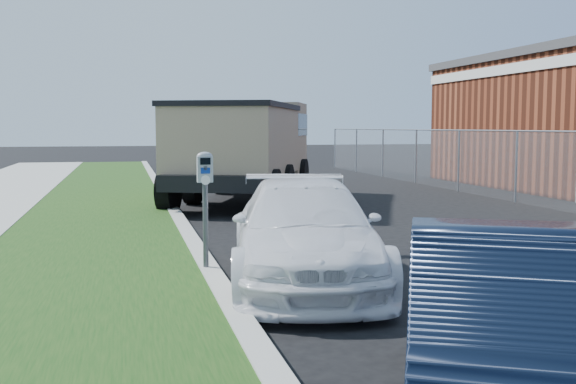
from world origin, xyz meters
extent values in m
plane|color=black|center=(0.00, 0.00, 0.00)|extent=(120.00, 120.00, 0.00)
cube|color=#96968E|center=(-2.60, 2.00, 0.07)|extent=(0.25, 50.00, 0.15)
cube|color=#143C10|center=(-4.20, 2.00, 0.07)|extent=(3.00, 50.00, 0.13)
plane|color=slate|center=(6.00, 7.00, 0.90)|extent=(0.00, 30.00, 30.00)
cylinder|color=gray|center=(6.00, 7.00, 1.80)|extent=(0.04, 30.00, 0.04)
cylinder|color=gray|center=(6.00, 7.00, 0.90)|extent=(0.06, 0.06, 1.80)
cylinder|color=gray|center=(6.00, 10.00, 0.90)|extent=(0.06, 0.06, 1.80)
cylinder|color=gray|center=(6.00, 13.00, 0.90)|extent=(0.06, 0.06, 1.80)
cylinder|color=gray|center=(6.00, 16.00, 0.90)|extent=(0.06, 0.06, 1.80)
cylinder|color=gray|center=(6.00, 19.00, 0.90)|extent=(0.06, 0.06, 1.80)
cylinder|color=gray|center=(6.00, 22.00, 0.90)|extent=(0.06, 0.06, 1.80)
cube|color=silver|center=(7.48, 8.00, 3.60)|extent=(0.06, 14.00, 0.30)
cylinder|color=#3F4247|center=(-2.64, 0.28, 0.67)|extent=(0.07, 0.07, 1.06)
cube|color=gray|center=(-2.64, 0.28, 1.38)|extent=(0.19, 0.13, 0.32)
ellipsoid|color=gray|center=(-2.64, 0.28, 1.54)|extent=(0.20, 0.13, 0.12)
cube|color=black|center=(-2.64, 0.21, 1.49)|extent=(0.13, 0.01, 0.08)
cube|color=navy|center=(-2.64, 0.21, 1.37)|extent=(0.12, 0.01, 0.07)
cylinder|color=silver|center=(-2.64, 0.21, 1.25)|extent=(0.12, 0.01, 0.12)
cube|color=#3F4247|center=(-2.64, 0.21, 1.40)|extent=(0.04, 0.01, 0.05)
imported|color=white|center=(-1.50, -0.14, 0.62)|extent=(2.49, 4.51, 1.24)
imported|color=black|center=(-1.42, -4.85, 0.66)|extent=(2.93, 4.20, 1.31)
cube|color=black|center=(-0.70, 8.58, 0.73)|extent=(4.54, 6.79, 0.35)
cube|color=#8C755A|center=(0.20, 10.71, 1.56)|extent=(2.88, 2.59, 2.01)
cube|color=black|center=(0.20, 10.71, 1.96)|extent=(2.92, 2.62, 0.60)
cube|color=#8C755A|center=(-1.02, 7.83, 1.56)|extent=(3.87, 4.83, 1.61)
cube|color=black|center=(-1.02, 7.83, 2.39)|extent=(4.00, 4.96, 0.12)
cube|color=black|center=(0.57, 11.59, 0.65)|extent=(2.28, 1.08, 0.30)
cylinder|color=black|center=(-0.91, 11.06, 0.50)|extent=(0.69, 1.05, 1.01)
cylinder|color=black|center=(1.22, 10.16, 0.50)|extent=(0.69, 1.05, 1.01)
cylinder|color=black|center=(-1.97, 8.56, 0.50)|extent=(0.69, 1.05, 1.01)
cylinder|color=black|center=(0.16, 7.66, 0.50)|extent=(0.69, 1.05, 1.01)
cylinder|color=black|center=(-2.67, 6.90, 0.50)|extent=(0.69, 1.05, 1.01)
cylinder|color=black|center=(-0.54, 6.00, 0.50)|extent=(0.69, 1.05, 1.01)
camera|label=1|loc=(-3.62, -8.07, 1.91)|focal=42.00mm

